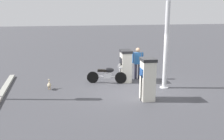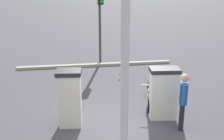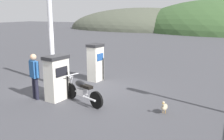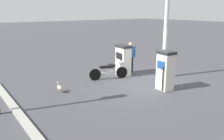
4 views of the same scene
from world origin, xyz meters
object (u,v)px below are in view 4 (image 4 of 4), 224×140
at_px(motorcycle_near_pump, 109,71).
at_px(canopy_support_pole, 165,41).
at_px(fuel_pump_far, 165,70).
at_px(fuel_pump_near, 123,60).
at_px(wandering_duck, 60,88).
at_px(attendant_person, 130,55).

height_order(motorcycle_near_pump, canopy_support_pole, canopy_support_pole).
distance_m(fuel_pump_far, canopy_support_pole, 2.15).
xyz_separation_m(fuel_pump_near, motorcycle_near_pump, (0.97, 0.10, -0.38)).
xyz_separation_m(motorcycle_near_pump, canopy_support_pole, (-2.37, 1.41, 1.44)).
xyz_separation_m(motorcycle_near_pump, wandering_duck, (2.78, 0.31, -0.22)).
relative_size(fuel_pump_far, attendant_person, 1.02).
bearing_deg(attendant_person, fuel_pump_near, 21.32).
bearing_deg(canopy_support_pole, wandering_duck, -12.09).
relative_size(fuel_pump_far, wandering_duck, 3.76).
relative_size(motorcycle_near_pump, canopy_support_pole, 0.48).
bearing_deg(attendant_person, canopy_support_pole, 109.68).
bearing_deg(fuel_pump_near, wandering_duck, 6.21).
xyz_separation_m(attendant_person, wandering_duck, (4.50, 0.70, -0.73)).
distance_m(fuel_pump_far, motorcycle_near_pump, 2.89).
relative_size(motorcycle_near_pump, wandering_duck, 4.20).
xyz_separation_m(fuel_pump_far, wandering_duck, (3.76, -2.38, -0.64)).
height_order(attendant_person, canopy_support_pole, canopy_support_pole).
xyz_separation_m(wandering_duck, canopy_support_pole, (-5.15, 1.10, 1.66)).
relative_size(wandering_duck, canopy_support_pole, 0.11).
xyz_separation_m(fuel_pump_near, canopy_support_pole, (-1.39, 1.51, 1.06)).
bearing_deg(fuel_pump_far, motorcycle_near_pump, -70.11).
height_order(fuel_pump_far, canopy_support_pole, canopy_support_pole).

